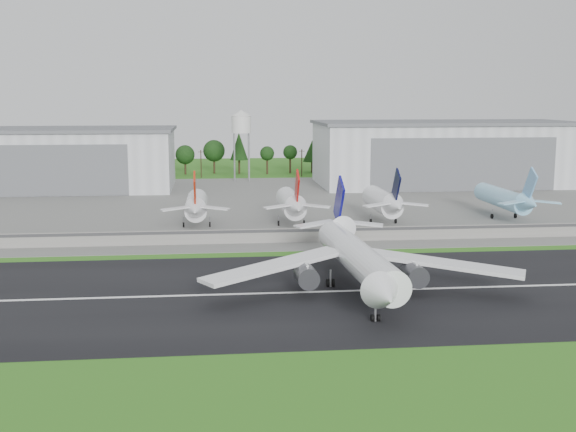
{
  "coord_description": "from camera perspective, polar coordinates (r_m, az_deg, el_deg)",
  "views": [
    {
      "loc": [
        -17.35,
        -114.0,
        34.54
      ],
      "look_at": [
        -1.03,
        40.0,
        9.0
      ],
      "focal_mm": 45.0,
      "sensor_mm": 36.0,
      "label": 1
    }
  ],
  "objects": [
    {
      "name": "parked_jet_red_a",
      "position": [
        192.71,
        -7.26,
        0.82
      ],
      "size": [
        7.36,
        31.29,
        16.68
      ],
      "color": "white",
      "rests_on": "ground"
    },
    {
      "name": "blast_fence",
      "position": [
        173.0,
        -0.18,
        -1.54
      ],
      "size": [
        240.0,
        0.61,
        3.5
      ],
      "color": "gray",
      "rests_on": "ground"
    },
    {
      "name": "parked_jet_skyblue",
      "position": [
        214.48,
        16.89,
        1.32
      ],
      "size": [
        7.36,
        37.29,
        16.57
      ],
      "color": "#8ED2F6",
      "rests_on": "ground"
    },
    {
      "name": "hangar_east",
      "position": [
        294.62,
        12.28,
        4.89
      ],
      "size": [
        102.0,
        47.0,
        25.2
      ],
      "color": "silver",
      "rests_on": "ground"
    },
    {
      "name": "water_tower",
      "position": [
        299.42,
        -3.71,
        7.43
      ],
      "size": [
        8.4,
        8.4,
        29.4
      ],
      "color": "#99999E",
      "rests_on": "ground"
    },
    {
      "name": "main_airliner",
      "position": [
        129.64,
        5.55,
        -3.9
      ],
      "size": [
        57.23,
        59.19,
        18.17
      ],
      "rotation": [
        0.0,
        0.0,
        3.19
      ],
      "color": "white",
      "rests_on": "runway"
    },
    {
      "name": "treeline",
      "position": [
        331.26,
        -3.02,
        3.37
      ],
      "size": [
        320.0,
        16.0,
        22.0
      ],
      "primitive_type": null,
      "color": "black",
      "rests_on": "ground"
    },
    {
      "name": "runway",
      "position": [
        129.87,
        1.86,
        -6.04
      ],
      "size": [
        320.0,
        60.0,
        0.1
      ],
      "primitive_type": "cube",
      "color": "black",
      "rests_on": "ground"
    },
    {
      "name": "utility_poles",
      "position": [
        316.37,
        -2.87,
        3.09
      ],
      "size": [
        230.0,
        3.0,
        12.0
      ],
      "primitive_type": null,
      "color": "black",
      "rests_on": "ground"
    },
    {
      "name": "hangar_west",
      "position": [
        286.78,
        -18.7,
        4.29
      ],
      "size": [
        97.0,
        44.0,
        23.2
      ],
      "color": "silver",
      "rests_on": "ground"
    },
    {
      "name": "parked_jet_navy",
      "position": [
        198.25,
        7.66,
        1.1
      ],
      "size": [
        7.36,
        31.29,
        16.84
      ],
      "color": "white",
      "rests_on": "ground"
    },
    {
      "name": "parked_jet_red_b",
      "position": [
        193.83,
        0.31,
        0.98
      ],
      "size": [
        7.36,
        31.29,
        16.8
      ],
      "color": "white",
      "rests_on": "ground"
    },
    {
      "name": "ground",
      "position": [
        120.37,
        2.52,
        -7.32
      ],
      "size": [
        600.0,
        600.0,
        0.0
      ],
      "primitive_type": "plane",
      "color": "#246417",
      "rests_on": "ground"
    },
    {
      "name": "runway_centerline",
      "position": [
        129.86,
        1.86,
        -6.02
      ],
      "size": [
        220.0,
        1.0,
        0.02
      ],
      "primitive_type": "cube",
      "color": "white",
      "rests_on": "runway"
    },
    {
      "name": "apron",
      "position": [
        237.16,
        -1.79,
        1.0
      ],
      "size": [
        320.0,
        150.0,
        0.1
      ],
      "primitive_type": "cube",
      "color": "slate",
      "rests_on": "ground"
    }
  ]
}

